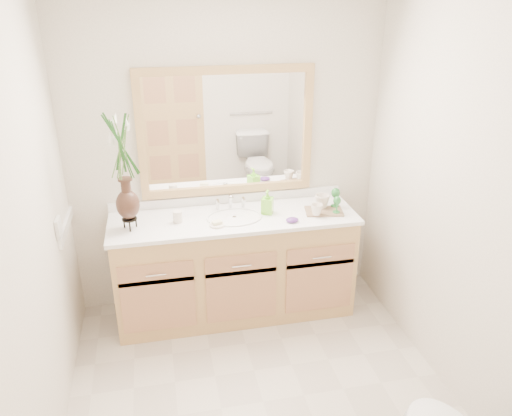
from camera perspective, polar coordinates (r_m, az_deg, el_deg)
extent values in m
plane|color=beige|center=(3.37, 0.83, -21.26)|extent=(2.60, 2.60, 0.00)
cube|color=white|center=(3.85, -3.35, 5.77)|extent=(2.40, 0.02, 2.40)
cube|color=white|center=(2.69, -24.91, -4.72)|extent=(0.02, 2.60, 2.40)
cube|color=white|center=(3.13, 22.90, -0.41)|extent=(0.02, 2.60, 2.40)
cube|color=tan|center=(3.92, -2.43, -6.71)|extent=(1.80, 0.55, 0.80)
cube|color=white|center=(3.73, -2.54, -1.19)|extent=(1.84, 0.57, 0.03)
ellipsoid|color=white|center=(3.73, -2.47, -1.88)|extent=(0.38, 0.30, 0.12)
cylinder|color=silver|center=(3.84, -2.95, 0.73)|extent=(0.02, 0.02, 0.11)
cylinder|color=silver|center=(3.84, -4.42, 0.41)|extent=(0.02, 0.02, 0.08)
cylinder|color=silver|center=(3.86, -1.49, 0.65)|extent=(0.02, 0.02, 0.08)
cube|color=white|center=(3.78, -3.38, 8.65)|extent=(1.20, 0.01, 0.85)
cube|color=tan|center=(3.68, -3.54, 15.48)|extent=(1.32, 0.04, 0.06)
cube|color=tan|center=(3.91, -3.21, 2.17)|extent=(1.32, 0.04, 0.06)
cube|color=tan|center=(3.73, -13.06, 7.90)|extent=(0.06, 0.04, 0.85)
cube|color=tan|center=(3.91, 5.91, 9.08)|extent=(0.06, 0.04, 0.85)
cube|color=white|center=(3.45, -21.65, -2.03)|extent=(0.02, 0.12, 0.12)
cylinder|color=black|center=(3.61, -14.26, -1.22)|extent=(0.10, 0.10, 0.01)
ellipsoid|color=black|center=(3.56, -14.43, 0.40)|extent=(0.16, 0.16, 0.21)
cylinder|color=black|center=(3.52, -14.65, 2.40)|extent=(0.07, 0.07, 0.10)
cylinder|color=#4C7A33|center=(3.44, -15.07, 6.25)|extent=(0.06, 0.06, 0.38)
cylinder|color=silver|center=(3.66, -8.96, -0.98)|extent=(0.07, 0.07, 0.09)
cylinder|color=silver|center=(3.58, -4.48, -1.93)|extent=(0.11, 0.11, 0.01)
cube|color=beige|center=(3.57, -4.48, -1.68)|extent=(0.08, 0.06, 0.02)
imported|color=#7CE034|center=(3.74, 1.31, 0.56)|extent=(0.10, 0.10, 0.17)
ellipsoid|color=#522775|center=(3.63, 4.17, -1.36)|extent=(0.10, 0.09, 0.03)
cube|color=brown|center=(3.82, 7.77, -0.37)|extent=(0.31, 0.23, 0.01)
imported|color=silver|center=(3.73, 6.93, -0.12)|extent=(0.11, 0.10, 0.09)
imported|color=silver|center=(3.85, 7.58, 0.83)|extent=(0.15, 0.14, 0.11)
cylinder|color=#297C34|center=(3.80, 9.16, -0.44)|extent=(0.05, 0.05, 0.01)
cylinder|color=#297C34|center=(3.79, 9.20, 0.12)|extent=(0.01, 0.01, 0.08)
ellipsoid|color=#297C34|center=(3.77, 9.25, 0.84)|extent=(0.06, 0.06, 0.07)
cylinder|color=#297C34|center=(3.91, 8.99, 0.27)|extent=(0.06, 0.06, 0.01)
cylinder|color=#297C34|center=(3.89, 9.03, 0.90)|extent=(0.01, 0.01, 0.09)
ellipsoid|color=#297C34|center=(3.87, 9.09, 1.72)|extent=(0.07, 0.07, 0.08)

